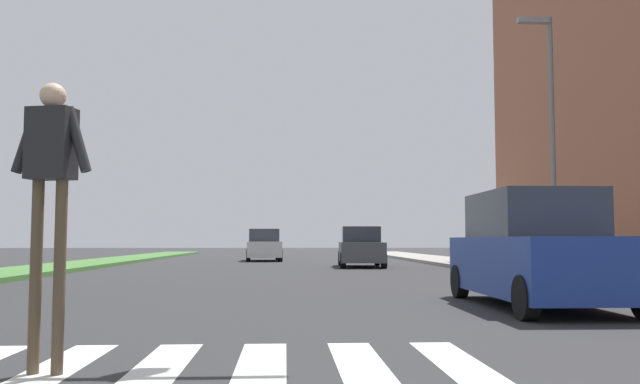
% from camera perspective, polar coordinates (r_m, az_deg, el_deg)
% --- Properties ---
extents(ground_plane, '(140.00, 140.00, 0.00)m').
position_cam_1_polar(ground_plane, '(27.52, -4.40, -6.52)').
color(ground_plane, '#2D2D30').
extents(crosswalk, '(4.95, 2.20, 0.01)m').
position_cam_1_polar(crosswalk, '(6.33, -9.25, -14.37)').
color(crosswalk, silver).
rests_on(crosswalk, ground_plane).
extents(median_strip, '(2.81, 64.00, 0.15)m').
position_cam_1_polar(median_strip, '(26.98, -22.14, -6.12)').
color(median_strip, '#477A38').
rests_on(median_strip, ground_plane).
extents(sidewalk_right, '(3.00, 64.00, 0.15)m').
position_cam_1_polar(sidewalk_right, '(26.80, 14.95, -6.30)').
color(sidewalk_right, '#9E9991').
rests_on(sidewalk_right, ground_plane).
extents(street_lamp_right, '(1.02, 0.24, 7.50)m').
position_cam_1_polar(street_lamp_right, '(20.32, 19.18, 5.87)').
color(street_lamp_right, slate).
rests_on(street_lamp_right, sidewalk_right).
extents(pedestrian_performer, '(0.75, 0.32, 2.49)m').
position_cam_1_polar(pedestrian_performer, '(6.12, -22.25, 1.12)').
color(pedestrian_performer, brown).
rests_on(pedestrian_performer, ground_plane).
extents(suv_crossing, '(2.01, 4.62, 1.97)m').
position_cam_1_polar(suv_crossing, '(11.89, 18.16, -4.93)').
color(suv_crossing, navy).
rests_on(suv_crossing, ground_plane).
extents(sedan_midblock, '(2.07, 4.23, 1.70)m').
position_cam_1_polar(sedan_midblock, '(28.19, 3.56, -4.87)').
color(sedan_midblock, '#474C51').
rests_on(sedan_midblock, ground_plane).
extents(sedan_distant, '(2.10, 4.31, 1.73)m').
position_cam_1_polar(sedan_distant, '(36.30, -4.88, -4.69)').
color(sedan_distant, silver).
rests_on(sedan_distant, ground_plane).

